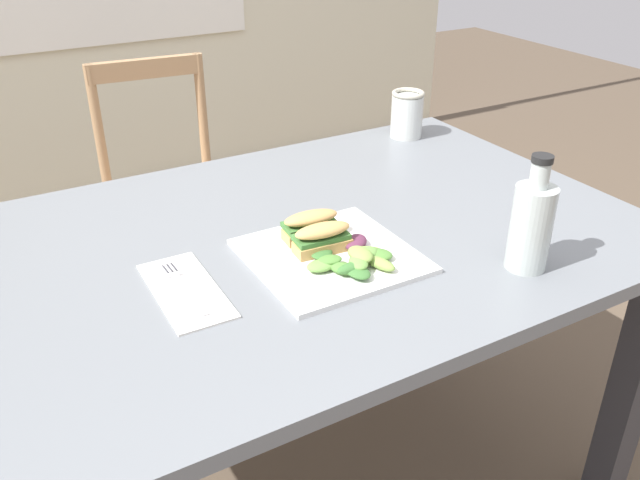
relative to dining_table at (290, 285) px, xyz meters
The scene contains 10 objects.
dining_table is the anchor object (origin of this frame).
chair_wooden_far 0.93m from the dining_table, 88.24° to the left, with size 0.43×0.43×0.87m.
plate_lunch 0.17m from the dining_table, 75.13° to the right, with size 0.29×0.29×0.01m, color white.
sandwich_half_front 0.18m from the dining_table, 77.11° to the right, with size 0.11×0.06×0.06m.
sandwich_half_back 0.16m from the dining_table, 54.71° to the right, with size 0.11×0.06×0.06m.
salad_mixed_greens 0.22m from the dining_table, 74.01° to the right, with size 0.17×0.16×0.03m.
napkin_folded 0.28m from the dining_table, 160.48° to the right, with size 0.11×0.24×0.00m, color silver.
fork_on_napkin 0.28m from the dining_table, 164.20° to the right, with size 0.03×0.19×0.00m.
bottle_cold_brew 0.49m from the dining_table, 44.39° to the right, with size 0.07×0.07×0.22m.
mason_jar_iced_tea 0.68m from the dining_table, 33.20° to the left, with size 0.09×0.09×0.13m.
Camera 1 is at (-0.58, -1.02, 1.37)m, focal length 37.35 mm.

